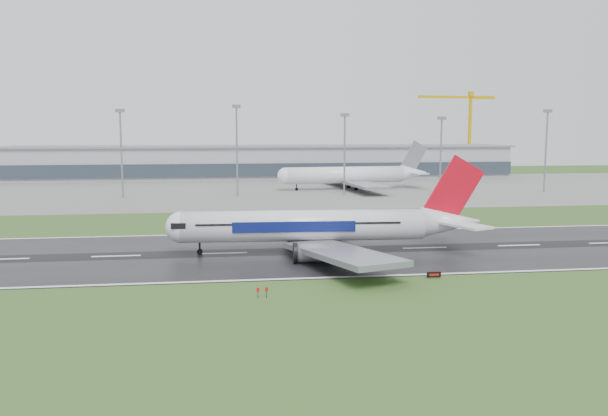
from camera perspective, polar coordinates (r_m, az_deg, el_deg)
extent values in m
plane|color=#2C4E1C|center=(120.03, 2.11, -4.02)|extent=(520.00, 520.00, 0.00)
cube|color=black|center=(120.02, 2.11, -4.00)|extent=(400.00, 45.00, 0.10)
cube|color=slate|center=(242.93, -2.91, 1.76)|extent=(400.00, 130.00, 0.08)
cube|color=gray|center=(302.04, -3.88, 4.27)|extent=(240.00, 36.00, 15.00)
cylinder|color=gray|center=(218.76, -16.66, 4.69)|extent=(0.64, 0.64, 29.37)
cylinder|color=gray|center=(216.16, -6.28, 5.14)|extent=(0.64, 0.64, 30.98)
cylinder|color=gray|center=(220.57, 3.80, 4.85)|extent=(0.64, 0.64, 28.17)
cylinder|color=gray|center=(230.47, 12.63, 4.66)|extent=(0.64, 0.64, 27.11)
cylinder|color=gray|center=(247.68, 21.62, 4.81)|extent=(0.64, 0.64, 29.83)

